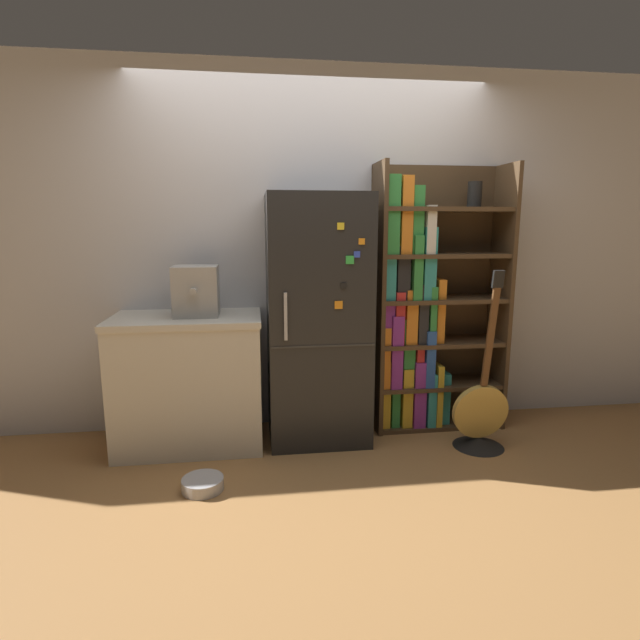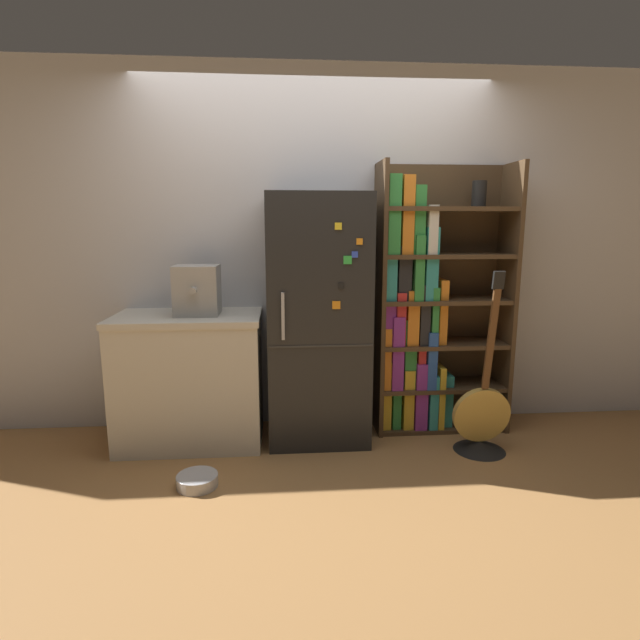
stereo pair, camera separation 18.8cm
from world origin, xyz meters
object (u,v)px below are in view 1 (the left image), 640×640
(refrigerator, at_px, (317,320))
(espresso_machine, at_px, (196,291))
(pet_bowl, at_px, (203,483))
(bookshelf, at_px, (420,312))
(guitar, at_px, (480,423))

(refrigerator, distance_m, espresso_machine, 0.84)
(refrigerator, xyz_separation_m, pet_bowl, (-0.75, -0.66, -0.81))
(bookshelf, bearing_deg, espresso_machine, -175.30)
(pet_bowl, bearing_deg, guitar, 10.19)
(refrigerator, height_order, espresso_machine, refrigerator)
(pet_bowl, bearing_deg, espresso_machine, 95.12)
(espresso_machine, xyz_separation_m, pet_bowl, (0.06, -0.66, -1.02))
(espresso_machine, bearing_deg, pet_bowl, -84.88)
(espresso_machine, bearing_deg, bookshelf, 4.70)
(bookshelf, xyz_separation_m, espresso_machine, (-1.58, -0.13, 0.20))
(pet_bowl, bearing_deg, bookshelf, 27.33)
(refrigerator, distance_m, pet_bowl, 1.29)
(refrigerator, relative_size, espresso_machine, 5.14)
(bookshelf, bearing_deg, pet_bowl, -152.67)
(espresso_machine, xyz_separation_m, guitar, (1.87, -0.33, -0.89))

